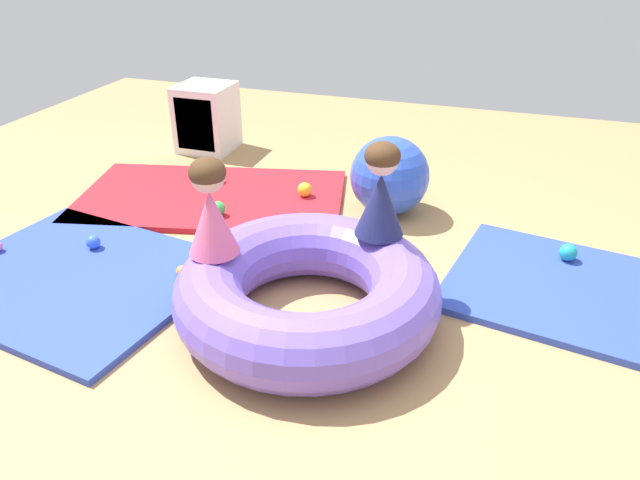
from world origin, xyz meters
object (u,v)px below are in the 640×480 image
Objects in this scene: child_in_pink at (211,208)px; storage_cube at (205,118)px; play_ball_green at (218,209)px; play_ball_blue at (93,242)px; play_ball_orange at (183,272)px; play_ball_yellow at (305,190)px; play_ball_red at (219,178)px; play_ball_teal at (568,252)px; inflatable_cushion at (307,291)px; exercise_ball_large at (390,176)px; child_in_navy at (381,191)px.

storage_cube is (-1.21, 2.16, -0.31)m from child_in_pink.
play_ball_blue is at bearing -128.28° from play_ball_green.
play_ball_blue is at bearing -83.36° from storage_cube.
storage_cube is at bearing 114.24° from play_ball_orange.
play_ball_orange is 0.69× the size of play_ball_yellow.
play_ball_red is at bearing -56.64° from storage_cube.
play_ball_teal is 2.48m from play_ball_red.
exercise_ball_large is (0.10, 1.37, 0.09)m from inflatable_cushion.
exercise_ball_large is (0.60, 0.02, 0.18)m from play_ball_yellow.
inflatable_cushion is 1.60m from play_ball_teal.
play_ball_blue is 0.82× the size of play_ball_teal.
child_in_pink is at bearing -88.38° from play_ball_yellow.
child_in_navy reaches higher than inflatable_cushion.
play_ball_red is 0.13× the size of storage_cube.
exercise_ball_large is (-1.15, 0.38, 0.18)m from play_ball_teal.
play_ball_blue is at bearing -5.42° from child_in_navy.
child_in_navy is 1.84m from play_ball_red.
play_ball_orange is at bearing -124.79° from exercise_ball_large.
inflatable_cushion is 1.38m from exercise_ball_large.
exercise_ball_large reaches higher than inflatable_cushion.
inflatable_cushion reaches higher than play_ball_red.
play_ball_orange is at bearing -71.55° from play_ball_red.
play_ball_yellow is at bearing -178.14° from exercise_ball_large.
play_ball_orange is 2.21m from play_ball_teal.
child_in_pink is 1.17m from play_ball_green.
play_ball_green is 0.18× the size of storage_cube.
play_ball_yellow is at bearing 49.65° from play_ball_blue.
play_ball_orange is (-0.31, 0.17, -0.52)m from child_in_pink.
storage_cube is (-1.17, 0.75, 0.19)m from play_ball_yellow.
inflatable_cushion is at bearing -69.71° from play_ball_yellow.
play_ball_blue is 1.15× the size of play_ball_red.
inflatable_cushion is at bearing -94.26° from exercise_ball_large.
play_ball_yellow is (0.27, 1.24, 0.02)m from play_ball_orange.
child_in_pink reaches higher than exercise_ball_large.
inflatable_cushion is at bearing -42.87° from play_ball_green.
inflatable_cushion reaches higher than play_ball_teal.
storage_cube reaches higher than play_ball_green.
play_ball_blue reaches higher than play_ball_red.
play_ball_green is 1.17m from exercise_ball_large.
storage_cube is (-0.47, 0.71, 0.20)m from play_ball_red.
child_in_navy is 6.95× the size of play_ball_orange.
child_in_navy reaches higher than play_ball_yellow.
play_ball_red is (0.25, 1.15, -0.01)m from play_ball_blue.
exercise_ball_large is at bearing -13.91° from child_in_pink.
exercise_ball_large is (1.55, 1.14, 0.18)m from play_ball_blue.
play_ball_blue is (-1.71, -0.15, -0.51)m from child_in_navy.
play_ball_green reaches higher than play_ball_orange.
play_ball_green is at bearing 137.13° from inflatable_cushion.
play_ball_teal is 0.99× the size of play_ball_yellow.
play_ball_blue is at bearing -164.40° from play_ball_teal.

